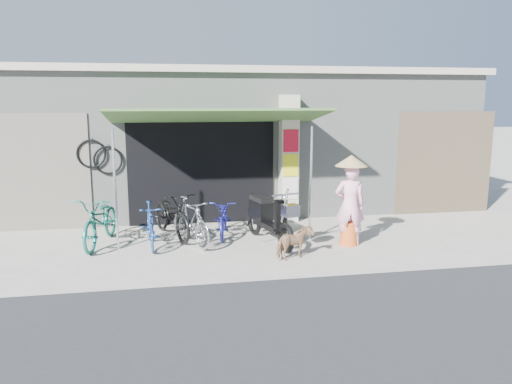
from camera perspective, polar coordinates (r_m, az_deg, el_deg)
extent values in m
plane|color=#ADA79C|center=(9.67, 2.25, -6.86)|extent=(80.00, 80.00, 0.00)
cube|color=#303032|center=(5.72, 12.80, -19.97)|extent=(80.00, 6.00, 0.01)
cube|color=gray|center=(14.30, -2.19, 5.92)|extent=(12.00, 5.00, 3.50)
cube|color=#C0B4A4|center=(14.27, -2.25, 13.27)|extent=(12.30, 5.30, 0.16)
cube|color=black|center=(11.73, -6.22, 2.42)|extent=(3.40, 0.06, 2.50)
cube|color=black|center=(11.86, -6.15, -0.93)|extent=(3.06, 0.04, 1.10)
torus|color=black|center=(11.69, -16.57, 3.50)|extent=(0.65, 0.05, 0.65)
cylinder|color=silver|center=(11.68, -16.64, 5.07)|extent=(0.02, 0.02, 0.12)
torus|color=black|center=(11.72, -18.31, 4.16)|extent=(0.65, 0.05, 0.65)
cylinder|color=silver|center=(11.71, -18.39, 5.73)|extent=(0.02, 0.02, 0.12)
cube|color=beige|center=(11.89, 3.72, 3.78)|extent=(0.42, 0.42, 3.00)
cube|color=red|center=(11.64, 4.01, 5.86)|extent=(0.36, 0.02, 0.52)
cube|color=yellow|center=(11.70, 3.98, 3.07)|extent=(0.36, 0.02, 0.52)
cube|color=silver|center=(11.78, 3.94, 0.37)|extent=(0.36, 0.02, 0.50)
cube|color=#395E2A|center=(10.72, -4.36, 8.68)|extent=(4.60, 1.88, 0.35)
cylinder|color=silver|center=(9.95, -15.80, 0.23)|extent=(0.05, 0.05, 2.36)
cylinder|color=silver|center=(10.33, 6.27, 0.93)|extent=(0.05, 0.05, 2.36)
cube|color=brown|center=(13.65, 20.73, 3.14)|extent=(2.60, 0.06, 2.60)
cube|color=#6B665B|center=(12.07, -24.53, 2.00)|extent=(2.60, 0.06, 2.60)
imported|color=#176758|center=(10.47, -17.29, -3.10)|extent=(1.03, 2.03, 1.02)
imported|color=navy|center=(10.11, -11.99, -3.72)|extent=(0.54, 1.50, 0.88)
imported|color=black|center=(10.73, -9.59, -2.51)|extent=(1.28, 2.01, 1.00)
imported|color=#A0A1A4|center=(10.14, -7.51, -3.33)|extent=(1.04, 1.64, 0.95)
imported|color=navy|center=(10.71, -3.70, -2.89)|extent=(0.81, 1.63, 0.82)
imported|color=tan|center=(9.18, 4.41, -5.84)|extent=(0.79, 0.60, 0.61)
torus|color=black|center=(9.54, 3.43, -5.27)|extent=(0.24, 0.59, 0.59)
torus|color=black|center=(10.79, -0.21, -3.40)|extent=(0.24, 0.59, 0.59)
cube|color=black|center=(10.14, 1.50, -3.83)|extent=(0.50, 1.08, 0.11)
cube|color=black|center=(10.42, 0.56, -2.05)|extent=(0.43, 0.66, 0.38)
cube|color=black|center=(10.37, 0.56, -0.79)|extent=(0.41, 0.66, 0.10)
cube|color=black|center=(9.63, 2.83, -2.70)|extent=(0.26, 0.17, 0.62)
cylinder|color=silver|center=(9.38, 3.39, -0.29)|extent=(0.57, 0.18, 0.04)
cube|color=silver|center=(9.26, 3.96, -2.12)|extent=(0.33, 0.29, 0.22)
imported|color=#FAA8C6|center=(10.12, 10.68, -1.46)|extent=(0.67, 0.51, 1.64)
cone|color=#C9501C|center=(10.25, 10.57, -4.69)|extent=(0.38, 0.38, 0.46)
cone|color=tan|center=(9.97, 10.85, 3.55)|extent=(0.64, 0.64, 0.22)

